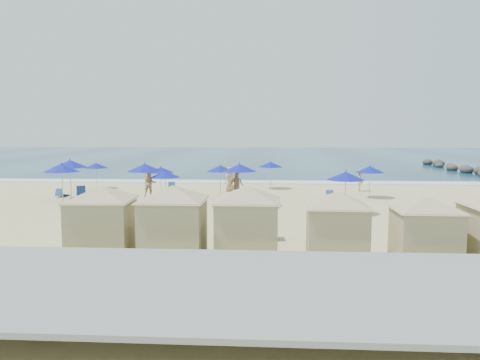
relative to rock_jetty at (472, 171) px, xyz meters
name	(u,v)px	position (x,y,z in m)	size (l,w,h in m)	color
ground	(217,214)	(-24.01, -24.90, -0.36)	(160.00, 160.00, 0.00)	#D4C186
ocean	(253,157)	(-24.01, 30.10, -0.33)	(160.00, 80.00, 0.06)	#0E304E
surf_line	(237,182)	(-24.01, -9.40, -0.32)	(160.00, 2.50, 0.08)	white
seawall	(160,281)	(-24.01, -38.40, 0.29)	(160.00, 6.10, 1.22)	gray
rock_jetty	(472,171)	(0.00, 0.00, 0.00)	(2.56, 26.66, 0.96)	#302A28
trash_bin	(266,230)	(-21.29, -30.79, 0.06)	(0.83, 0.83, 0.83)	black
cabana_0	(101,213)	(-27.15, -34.00, 1.29)	(4.60, 4.60, 2.89)	tan
cabana_1	(173,213)	(-24.55, -34.02, 1.32)	(4.67, 4.67, 2.93)	tan
cabana_2	(247,214)	(-21.94, -33.99, 1.31)	(4.66, 4.66, 2.92)	tan
cabana_3	(337,218)	(-18.83, -34.11, 1.21)	(4.36, 4.36, 2.74)	tan
cabana_4	(425,222)	(-15.96, -34.47, 1.17)	(4.27, 4.27, 2.68)	tan
umbrella_0	(70,164)	(-34.52, -19.65, 1.97)	(2.37, 2.37, 2.69)	#A5A8AD
umbrella_1	(62,168)	(-34.29, -21.45, 1.83)	(2.22, 2.22, 2.53)	#A5A8AD
umbrella_2	(96,166)	(-34.73, -14.35, 1.45)	(1.84, 1.84, 2.09)	#A5A8AD
umbrella_3	(145,168)	(-29.02, -21.13, 1.87)	(2.26, 2.26, 2.57)	#A5A8AD
umbrella_4	(161,170)	(-28.72, -18.11, 1.46)	(1.85, 1.85, 2.10)	#A5A8AD
umbrella_5	(220,168)	(-24.56, -17.96, 1.57)	(1.96, 1.96, 2.23)	#A5A8AD
umbrella_6	(165,174)	(-27.64, -21.52, 1.49)	(1.88, 1.88, 2.14)	#A5A8AD
umbrella_7	(240,168)	(-23.08, -20.20, 1.81)	(2.20, 2.20, 2.50)	#A5A8AD
umbrella_8	(271,164)	(-21.07, -13.61, 1.54)	(1.93, 1.93, 2.20)	#A5A8AD
umbrella_9	(370,169)	(-14.36, -18.15, 1.58)	(1.97, 1.97, 2.24)	#A5A8AD
umbrella_10	(346,176)	(-16.97, -24.40, 1.73)	(2.12, 2.12, 2.41)	#A5A8AD
beach_chair_0	(61,194)	(-35.47, -19.05, -0.15)	(0.63, 1.17, 0.61)	#254789
beach_chair_1	(81,192)	(-34.36, -18.39, -0.10)	(1.11, 1.48, 0.74)	#254789
beach_chair_2	(171,187)	(-28.73, -14.66, -0.14)	(0.84, 1.26, 0.64)	#254789
beach_chair_3	(180,203)	(-26.52, -22.64, -0.13)	(0.75, 1.31, 0.68)	#254789
beach_chair_4	(272,204)	(-20.96, -22.61, -0.12)	(1.03, 1.38, 0.69)	#254789
beach_chair_5	(329,195)	(-17.14, -18.70, -0.15)	(0.54, 1.14, 0.62)	#254789
beachgoer_0	(150,183)	(-29.40, -18.53, 0.55)	(0.89, 0.69, 1.83)	tan
beachgoer_1	(236,186)	(-23.34, -19.34, 0.54)	(1.06, 0.44, 1.81)	tan
beachgoer_2	(361,180)	(-14.28, -14.68, 0.47)	(1.07, 0.62, 1.66)	tan
beachgoer_3	(230,179)	(-24.13, -15.48, 0.57)	(0.91, 0.59, 1.86)	tan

